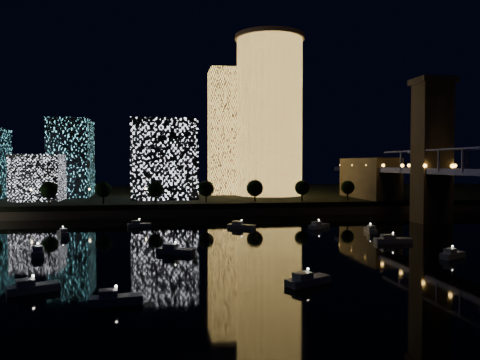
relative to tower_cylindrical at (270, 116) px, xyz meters
name	(u,v)px	position (x,y,z in m)	size (l,w,h in m)	color
ground	(288,257)	(-24.70, -125.43, -44.02)	(520.00, 520.00, 0.00)	black
far_bank	(212,196)	(-24.70, 34.57, -41.52)	(420.00, 160.00, 5.00)	black
seawall	(233,212)	(-24.70, -43.43, -42.52)	(420.00, 6.00, 3.00)	#6B5E4C
tower_cylindrical	(270,116)	(0.00, 0.00, 0.00)	(34.00, 34.00, 77.80)	#FFBE51
tower_rectangular	(229,132)	(-18.26, 13.63, -7.37)	(19.89, 19.89, 63.30)	#FFBE51
midrise_blocks	(78,162)	(-89.34, -6.35, -22.69)	(107.16, 42.23, 36.20)	silver
motorboats	(235,244)	(-34.33, -111.59, -43.21)	(95.88, 87.48, 2.78)	silver
esplanade_trees	(152,189)	(-56.01, -37.43, -33.55)	(165.87, 6.86, 8.93)	black
street_lamps	(146,192)	(-58.70, -31.43, -35.00)	(132.70, 0.70, 5.65)	black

